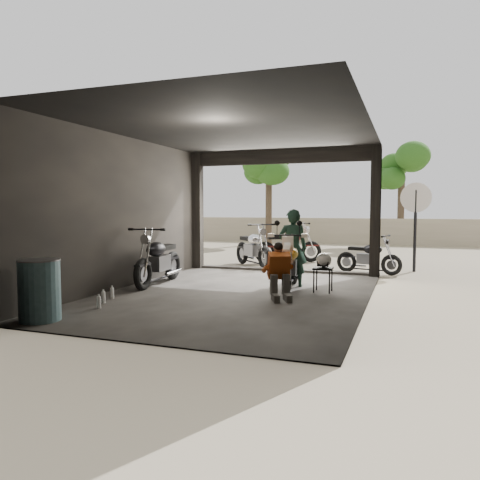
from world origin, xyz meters
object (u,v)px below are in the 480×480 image
Objects in this scene: main_bike at (291,261)px; stool at (323,271)px; oil_drum at (40,291)px; left_bike at (159,256)px; outside_bike_b at (288,243)px; outside_bike_a at (253,245)px; helmet at (324,260)px; outside_bike_c at (369,254)px; mechanic at (280,273)px; sign_post at (416,212)px; rider at (293,248)px.

main_bike is 3.53× the size of stool.
left_bike is at bearing 90.00° from oil_drum.
outside_bike_b is 5.13m from stool.
outside_bike_a is 1.01× the size of outside_bike_b.
main_bike is 0.72m from helmet.
helmet reaches higher than stool.
mechanic is (-1.24, -4.15, 0.01)m from outside_bike_c.
main_bike is 4.74m from outside_bike_b.
sign_post is (2.36, 4.95, 1.08)m from mechanic.
helmet is (0.74, -0.41, -0.18)m from rider.
outside_bike_a is at bearing 127.29° from stool.
outside_bike_b is at bearing 67.49° from left_bike.
outside_bike_a reaches higher than main_bike.
left_bike is 1.13× the size of rider.
outside_bike_c reaches higher than helmet.
rider is 3.27× the size of stool.
main_bike is 0.74m from stool.
oil_drum is at bearing -141.56° from outside_bike_a.
sign_post is (1.75, 3.90, 1.15)m from stool.
stool is (-0.64, -3.10, -0.07)m from outside_bike_c.
sign_post reaches higher than mechanic.
sign_post is at bearing -37.65° from outside_bike_a.
sign_post reaches higher than rider.
outside_bike_b is at bearing 111.66° from stool.
mechanic is (1.28, -5.81, -0.11)m from outside_bike_b.
mechanic is at bearing -92.72° from main_bike.
sign_post is at bearing -137.32° from rider.
outside_bike_b reaches higher than oil_drum.
mechanic is 1.26m from helmet.
rider reaches higher than main_bike.
mechanic is 4.04m from oil_drum.
outside_bike_a reaches higher than stool.
mechanic is 0.43× the size of sign_post.
rider is at bearing -121.14° from sign_post.
outside_bike_a is (0.96, 3.69, -0.01)m from left_bike.
stool is 5.21m from oil_drum.
outside_bike_a reaches higher than mechanic.
rider reaches higher than outside_bike_c.
left_bike reaches higher than helmet.
outside_bike_a is at bearing 113.31° from main_bike.
mechanic is at bearing -110.89° from sign_post.
oil_drum is at bearing -94.18° from left_bike.
left_bike is 1.85× the size of mechanic.
outside_bike_b is (0.71, 1.35, -0.01)m from outside_bike_a.
outside_bike_a is (-1.90, 3.24, 0.03)m from main_bike.
outside_bike_a is at bearing -169.07° from sign_post.
outside_bike_b is 1.24× the size of outside_bike_c.
outside_bike_c is 0.89× the size of rider.
rider is (-0.03, 0.28, 0.23)m from main_bike.
outside_bike_a is 4.89m from mechanic.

